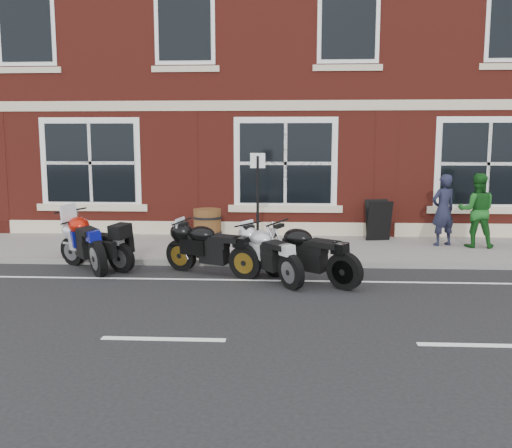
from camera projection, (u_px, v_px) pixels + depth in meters
The scene contains 14 objects.
ground at pixel (200, 282), 10.24m from camera, with size 80.00×80.00×0.00m, color black.
sidewalk at pixel (220, 248), 13.20m from camera, with size 30.00×3.00×0.12m, color slate.
kerb at pixel (210, 262), 11.64m from camera, with size 30.00×0.16×0.12m, color slate.
pub_building at pixel (244, 40), 19.77m from camera, with size 24.00×12.00×12.00m, color maroon.
moto_touring_silver at pixel (95, 243), 11.31m from camera, with size 1.76×0.99×1.27m.
moto_sport_red at pixel (86, 239), 11.32m from camera, with size 1.46×1.94×1.03m.
moto_sport_black at pixel (211, 247), 10.80m from camera, with size 1.93×0.99×0.93m.
moto_sport_silver at pixel (269, 252), 10.32m from camera, with size 1.26×1.74×0.91m.
moto_naked_black at pixel (308, 252), 10.17m from camera, with size 1.80×1.43×0.97m.
pedestrian_left at pixel (443, 210), 13.12m from camera, with size 0.60×0.40×1.65m, color black.
pedestrian_right at pixel (477, 210), 12.91m from camera, with size 0.82×0.64×1.69m, color #175219.
a_board_sign at pixel (378, 220), 13.92m from camera, with size 0.59×0.39×0.98m, color black, non-canonical shape.
barrel_planter at pixel (207, 225), 13.81m from camera, with size 0.70×0.70×0.78m.
parking_sign at pixel (258, 197), 11.75m from camera, with size 0.31×0.06×2.16m.
Camera 1 is at (1.58, -9.92, 2.49)m, focal length 40.00 mm.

